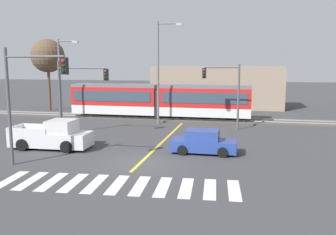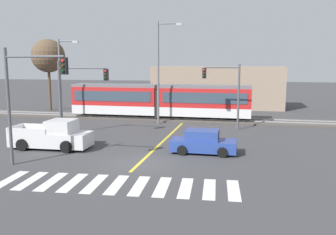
{
  "view_description": "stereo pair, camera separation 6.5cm",
  "coord_description": "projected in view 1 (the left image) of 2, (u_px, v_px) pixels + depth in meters",
  "views": [
    {
      "loc": [
        5.76,
        -19.25,
        5.71
      ],
      "look_at": [
        0.1,
        7.36,
        1.6
      ],
      "focal_mm": 38.0,
      "sensor_mm": 36.0,
      "label": 1
    },
    {
      "loc": [
        5.83,
        -19.24,
        5.71
      ],
      "look_at": [
        0.1,
        7.36,
        1.6
      ],
      "focal_mm": 38.0,
      "sensor_mm": 36.0,
      "label": 2
    }
  ],
  "objects": [
    {
      "name": "ground_plane",
      "position": [
        140.0,
        163.0,
        20.66
      ],
      "size": [
        200.0,
        200.0,
        0.0
      ],
      "primitive_type": "plane",
      "color": "#3D3D3F"
    },
    {
      "name": "track_bed",
      "position": [
        185.0,
        119.0,
        36.45
      ],
      "size": [
        120.0,
        4.0,
        0.18
      ],
      "primitive_type": "cube",
      "color": "#4C4742",
      "rests_on": "ground"
    },
    {
      "name": "rail_near",
      "position": [
        184.0,
        119.0,
        35.74
      ],
      "size": [
        120.0,
        0.08,
        0.1
      ],
      "primitive_type": "cube",
      "color": "#939399",
      "rests_on": "track_bed"
    },
    {
      "name": "rail_far",
      "position": [
        186.0,
        117.0,
        37.13
      ],
      "size": [
        120.0,
        0.08,
        0.1
      ],
      "primitive_type": "cube",
      "color": "#939399",
      "rests_on": "track_bed"
    },
    {
      "name": "light_rail_tram",
      "position": [
        159.0,
        100.0,
        36.72
      ],
      "size": [
        18.5,
        2.64,
        3.43
      ],
      "color": "silver",
      "rests_on": "track_bed"
    },
    {
      "name": "crosswalk_stripe_0",
      "position": [
        10.0,
        180.0,
        17.68
      ],
      "size": [
        0.77,
        2.83,
        0.01
      ],
      "primitive_type": "cube",
      "rotation": [
        0.0,
        0.0,
        0.08
      ],
      "color": "silver",
      "rests_on": "ground"
    },
    {
      "name": "crosswalk_stripe_1",
      "position": [
        31.0,
        181.0,
        17.54
      ],
      "size": [
        0.77,
        2.83,
        0.01
      ],
      "primitive_type": "cube",
      "rotation": [
        0.0,
        0.0,
        0.08
      ],
      "color": "silver",
      "rests_on": "ground"
    },
    {
      "name": "crosswalk_stripe_2",
      "position": [
        52.0,
        182.0,
        17.39
      ],
      "size": [
        0.77,
        2.83,
        0.01
      ],
      "primitive_type": "cube",
      "rotation": [
        0.0,
        0.0,
        0.08
      ],
      "color": "silver",
      "rests_on": "ground"
    },
    {
      "name": "crosswalk_stripe_3",
      "position": [
        73.0,
        183.0,
        17.25
      ],
      "size": [
        0.77,
        2.83,
        0.01
      ],
      "primitive_type": "cube",
      "rotation": [
        0.0,
        0.0,
        0.08
      ],
      "color": "silver",
      "rests_on": "ground"
    },
    {
      "name": "crosswalk_stripe_4",
      "position": [
        95.0,
        184.0,
        17.1
      ],
      "size": [
        0.77,
        2.83,
        0.01
      ],
      "primitive_type": "cube",
      "rotation": [
        0.0,
        0.0,
        0.08
      ],
      "color": "silver",
      "rests_on": "ground"
    },
    {
      "name": "crosswalk_stripe_5",
      "position": [
        117.0,
        185.0,
        16.96
      ],
      "size": [
        0.77,
        2.83,
        0.01
      ],
      "primitive_type": "cube",
      "rotation": [
        0.0,
        0.0,
        0.08
      ],
      "color": "silver",
      "rests_on": "ground"
    },
    {
      "name": "crosswalk_stripe_6",
      "position": [
        140.0,
        186.0,
        16.81
      ],
      "size": [
        0.77,
        2.83,
        0.01
      ],
      "primitive_type": "cube",
      "rotation": [
        0.0,
        0.0,
        0.08
      ],
      "color": "silver",
      "rests_on": "ground"
    },
    {
      "name": "crosswalk_stripe_7",
      "position": [
        163.0,
        187.0,
        16.67
      ],
      "size": [
        0.77,
        2.83,
        0.01
      ],
      "primitive_type": "cube",
      "rotation": [
        0.0,
        0.0,
        0.08
      ],
      "color": "silver",
      "rests_on": "ground"
    },
    {
      "name": "crosswalk_stripe_8",
      "position": [
        186.0,
        188.0,
        16.53
      ],
      "size": [
        0.77,
        2.83,
        0.01
      ],
      "primitive_type": "cube",
      "rotation": [
        0.0,
        0.0,
        0.08
      ],
      "color": "silver",
      "rests_on": "ground"
    },
    {
      "name": "crosswalk_stripe_9",
      "position": [
        210.0,
        189.0,
        16.38
      ],
      "size": [
        0.77,
        2.83,
        0.01
      ],
      "primitive_type": "cube",
      "rotation": [
        0.0,
        0.0,
        0.08
      ],
      "color": "silver",
      "rests_on": "ground"
    },
    {
      "name": "crosswalk_stripe_10",
      "position": [
        234.0,
        190.0,
        16.24
      ],
      "size": [
        0.77,
        2.83,
        0.01
      ],
      "primitive_type": "cube",
      "rotation": [
        0.0,
        0.0,
        0.08
      ],
      "color": "silver",
      "rests_on": "ground"
    },
    {
      "name": "lane_centre_line",
      "position": [
        164.0,
        141.0,
        26.71
      ],
      "size": [
        0.2,
        16.17,
        0.01
      ],
      "primitive_type": "cube",
      "color": "gold",
      "rests_on": "ground"
    },
    {
      "name": "sedan_crossing",
      "position": [
        204.0,
        142.0,
        22.89
      ],
      "size": [
        4.21,
        1.93,
        1.52
      ],
      "color": "#284293",
      "rests_on": "ground"
    },
    {
      "name": "pickup_truck",
      "position": [
        53.0,
        136.0,
        24.11
      ],
      "size": [
        5.47,
        2.38,
        1.98
      ],
      "color": "silver",
      "rests_on": "ground"
    },
    {
      "name": "traffic_light_mid_left",
      "position": [
        76.0,
        87.0,
        28.16
      ],
      "size": [
        4.25,
        0.38,
        5.96
      ],
      "color": "#515459",
      "rests_on": "ground"
    },
    {
      "name": "traffic_light_far_right",
      "position": [
        226.0,
        86.0,
        30.86
      ],
      "size": [
        3.25,
        0.38,
        5.72
      ],
      "color": "#515459",
      "rests_on": "ground"
    },
    {
      "name": "traffic_light_near_left",
      "position": [
        27.0,
        90.0,
        19.44
      ],
      "size": [
        3.75,
        0.38,
        6.59
      ],
      "color": "#515459",
      "rests_on": "ground"
    },
    {
      "name": "street_lamp_west",
      "position": [
        62.0,
        75.0,
        34.92
      ],
      "size": [
        2.17,
        0.28,
        8.09
      ],
      "color": "slate",
      "rests_on": "ground"
    },
    {
      "name": "street_lamp_centre",
      "position": [
        160.0,
        67.0,
        33.45
      ],
      "size": [
        2.39,
        0.28,
        9.59
      ],
      "color": "slate",
      "rests_on": "ground"
    },
    {
      "name": "bare_tree_far_west",
      "position": [
        48.0,
        56.0,
        43.23
      ],
      "size": [
        4.03,
        4.03,
        8.7
      ],
      "color": "brown",
      "rests_on": "ground"
    },
    {
      "name": "building_backdrop_far",
      "position": [
        217.0,
        87.0,
        47.16
      ],
      "size": [
        16.83,
        6.0,
        5.37
      ],
      "primitive_type": "cube",
      "color": "gray",
      "rests_on": "ground"
    }
  ]
}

